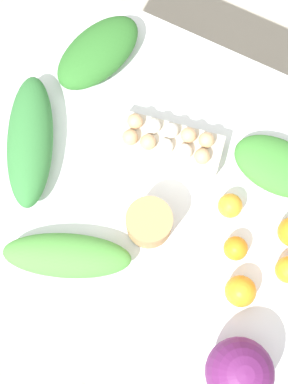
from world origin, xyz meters
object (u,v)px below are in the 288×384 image
Objects in this scene: orange_0 at (240,291)px; paper_bag at (149,223)px; egg_carton at (168,142)px; greens_bunch_scallion at (30,141)px; greens_bunch_beet_tops at (98,53)px; orange_2 at (236,248)px; cabbage_purple at (239,372)px; greens_bunch_dandelion at (67,256)px; orange_3 at (230,206)px; greens_bunch_chard at (278,166)px.

paper_bag is at bearing -10.21° from orange_0.
egg_carton is 2.55× the size of paper_bag.
greens_bunch_beet_tops is (-0.04, -0.33, -0.01)m from greens_bunch_scallion.
egg_carton reaches higher than orange_0.
orange_2 is at bearing -60.15° from orange_0.
egg_carton reaches higher than greens_bunch_beet_tops.
cabbage_purple is 0.52m from greens_bunch_dandelion.
greens_bunch_beet_tops is 0.69m from orange_2.
greens_bunch_scallion is 5.71× the size of orange_3.
paper_bag is 0.30m from orange_0.
greens_bunch_scallion is at bearing -9.37° from orange_0.
greens_bunch_chard is 0.75× the size of greens_bunch_dandelion.
greens_bunch_beet_tops is (0.30, -0.16, -0.00)m from egg_carton.
greens_bunch_dandelion is (-0.24, 0.23, -0.01)m from greens_bunch_scallion.
greens_bunch_beet_tops is at bearing -40.84° from cabbage_purple.
cabbage_purple is 1.37× the size of paper_bag.
egg_carton is 1.07× the size of greens_bunch_beet_tops.
orange_3 is (0.07, 0.16, -0.00)m from greens_bunch_chard.
egg_carton is at bearing -103.91° from greens_bunch_dandelion.
orange_2 is (0.06, -0.10, -0.01)m from orange_0.
egg_carton is 3.79× the size of orange_0.
paper_bag is 1.87× the size of orange_2.
orange_0 reaches higher than orange_2.
greens_bunch_chard is at bearing -128.80° from paper_bag.
greens_bunch_beet_tops is (0.60, -0.08, 0.01)m from greens_bunch_chard.
greens_bunch_chard is 0.36m from orange_0.
paper_bag is (0.36, -0.24, -0.03)m from cabbage_purple.
greens_bunch_dandelion is at bearing 48.01° from paper_bag.
greens_bunch_beet_tops is at bearing -24.42° from orange_3.
greens_bunch_dandelion is at bearing 109.92° from greens_bunch_beet_tops.
greens_bunch_chard is (-0.25, -0.31, -0.02)m from paper_bag.
cabbage_purple is at bearing 172.98° from greens_bunch_dandelion.
paper_bag is 0.48× the size of greens_bunch_chard.
orange_3 is (0.12, -0.20, -0.01)m from orange_0.
orange_2 is (-0.24, -0.05, -0.02)m from paper_bag.
greens_bunch_scallion is 5.86× the size of orange_2.
egg_carton is 1.22× the size of greens_bunch_chard.
cabbage_purple is 0.66× the size of greens_bunch_chard.
greens_bunch_chard is 0.26m from orange_2.
cabbage_purple is 0.63m from egg_carton.
greens_bunch_scallion is at bearing 8.32° from orange_3.
orange_2 is at bearing 121.65° from orange_3.
cabbage_purple reaches higher than greens_bunch_chard.
greens_bunch_dandelion is 0.46m from orange_3.
greens_bunch_dandelion is at bearing 15.09° from orange_0.
orange_2 is at bearing 87.64° from greens_bunch_chard.
orange_2 is 0.12m from orange_3.
cabbage_purple is 0.43m from paper_bag.
paper_bag reaches higher than orange_3.
paper_bag is 0.24m from orange_2.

